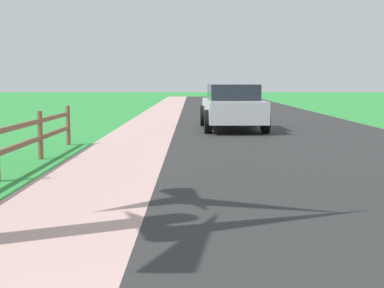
{
  "coord_description": "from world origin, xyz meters",
  "views": [
    {
      "loc": [
        0.57,
        -1.41,
        1.59
      ],
      "look_at": [
        0.56,
        8.08,
        0.55
      ],
      "focal_mm": 53.45,
      "sensor_mm": 36.0,
      "label": 1
    }
  ],
  "objects": [
    {
      "name": "grass_verge",
      "position": [
        -4.5,
        27.0,
        0.01
      ],
      "size": [
        5.0,
        66.0,
        0.0
      ],
      "primitive_type": "cube",
      "color": "#2F8D3C",
      "rests_on": "ground"
    },
    {
      "name": "road_asphalt",
      "position": [
        3.5,
        27.0,
        0.0
      ],
      "size": [
        7.0,
        66.0,
        0.01
      ],
      "primitive_type": "cube",
      "color": "#2A2A2A",
      "rests_on": "ground"
    },
    {
      "name": "parked_suv_silver",
      "position": [
        1.91,
        17.61,
        0.77
      ],
      "size": [
        2.09,
        4.89,
        1.5
      ],
      "color": "#B7BABF",
      "rests_on": "ground"
    },
    {
      "name": "ground_plane",
      "position": [
        0.0,
        25.0,
        0.0
      ],
      "size": [
        120.0,
        120.0,
        0.0
      ],
      "primitive_type": "plane",
      "color": "#2F8D3C"
    },
    {
      "name": "curb_concrete",
      "position": [
        -3.0,
        27.0,
        0.0
      ],
      "size": [
        6.0,
        66.0,
        0.01
      ],
      "primitive_type": "cube",
      "color": "#BF9A92",
      "rests_on": "ground"
    }
  ]
}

